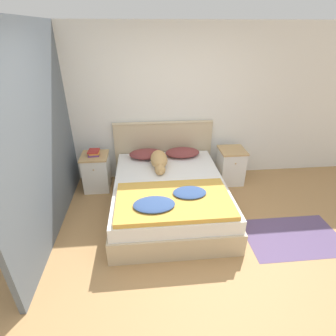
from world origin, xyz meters
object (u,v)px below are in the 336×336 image
pillow_right (182,153)px  nightstand_left (97,172)px  bed (169,196)px  book_stack (94,153)px  dog (159,160)px  pillow_left (147,154)px  nightstand_right (231,166)px

pillow_right → nightstand_left: bearing=-177.6°
bed → book_stack: 1.43m
nightstand_left → book_stack: bearing=90.0°
nightstand_left → dog: 1.11m
nightstand_left → pillow_right: size_ratio=1.07×
pillow_right → book_stack: (-1.46, -0.05, 0.08)m
pillow_left → dog: size_ratio=0.81×
pillow_left → book_stack: size_ratio=2.61×
pillow_left → bed: bearing=-69.1°
nightstand_left → nightstand_right: same height
book_stack → pillow_right: bearing=1.8°
nightstand_right → pillow_right: (-0.85, 0.06, 0.26)m
dog → pillow_left: bearing=119.0°
nightstand_right → dog: bearing=-167.7°
pillow_left → book_stack: bearing=-176.9°
bed → pillow_left: (-0.30, 0.79, 0.32)m
pillow_left → book_stack: book_stack is taller
nightstand_right → dog: dog is taller
nightstand_left → book_stack: (-0.00, 0.02, 0.35)m
dog → book_stack: (-1.04, 0.29, 0.05)m
bed → pillow_right: size_ratio=3.51×
bed → nightstand_left: bearing=147.6°
nightstand_right → book_stack: book_stack is taller
pillow_right → book_stack: 1.46m
bed → nightstand_right: (1.15, 0.73, 0.06)m
bed → book_stack: bearing=147.1°
nightstand_left → bed: bearing=-32.4°
bed → dog: 0.59m
bed → nightstand_left: 1.37m
pillow_left → dog: (0.19, -0.34, 0.04)m
pillow_right → dog: size_ratio=0.81×
nightstand_right → pillow_left: pillow_left is taller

